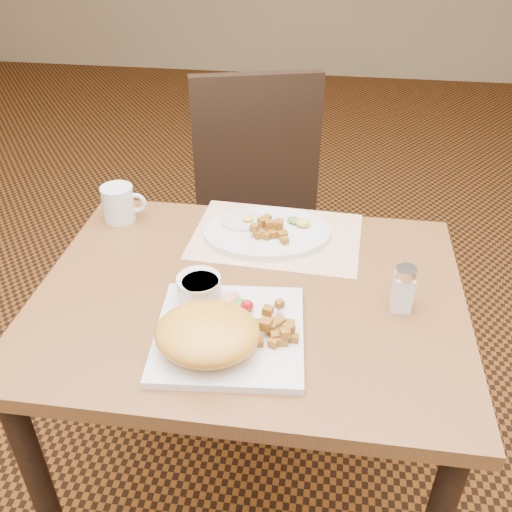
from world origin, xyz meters
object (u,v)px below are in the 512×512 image
at_px(chair_far, 261,214).
at_px(plate_square, 230,334).
at_px(table, 249,331).
at_px(plate_oval, 267,233).
at_px(coffee_mug, 119,203).
at_px(salt_shaker, 403,288).

height_order(chair_far, plate_square, chair_far).
height_order(table, chair_far, chair_far).
bearing_deg(plate_oval, coffee_mug, 175.37).
height_order(salt_shaker, coffee_mug, salt_shaker).
relative_size(chair_far, salt_shaker, 9.70).
xyz_separation_m(chair_far, coffee_mug, (-0.30, -0.43, 0.26)).
height_order(plate_square, plate_oval, plate_oval).
height_order(table, salt_shaker, salt_shaker).
height_order(plate_square, coffee_mug, coffee_mug).
relative_size(table, plate_square, 3.21).
bearing_deg(plate_square, table, 83.58).
xyz_separation_m(salt_shaker, coffee_mug, (-0.68, 0.26, -0.01)).
relative_size(salt_shaker, coffee_mug, 0.89).
height_order(table, coffee_mug, coffee_mug).
relative_size(plate_oval, coffee_mug, 2.72).
distance_m(plate_square, salt_shaker, 0.36).
distance_m(plate_oval, coffee_mug, 0.38).
xyz_separation_m(plate_oval, coffee_mug, (-0.38, 0.03, 0.03)).
relative_size(table, coffee_mug, 8.05).
bearing_deg(plate_oval, plate_square, -94.10).
bearing_deg(table, plate_oval, 87.40).
xyz_separation_m(table, plate_square, (-0.02, -0.14, 0.12)).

